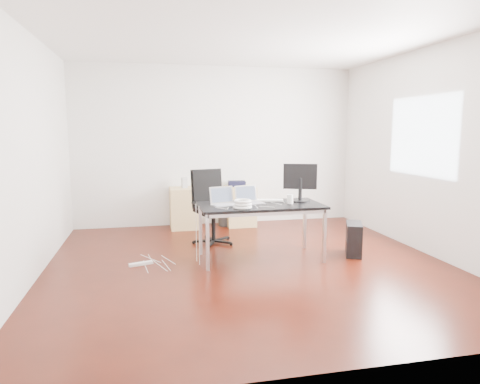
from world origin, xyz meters
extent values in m
plane|color=#320C05|center=(0.00, 0.00, 0.00)|extent=(5.00, 5.00, 0.00)
plane|color=silver|center=(0.00, 0.00, 2.80)|extent=(5.00, 5.00, 0.00)
plane|color=silver|center=(0.00, 2.50, 1.40)|extent=(5.00, 0.00, 5.00)
plane|color=silver|center=(0.00, -2.50, 1.40)|extent=(5.00, 0.00, 5.00)
plane|color=silver|center=(-2.50, 0.00, 1.40)|extent=(0.00, 5.00, 5.00)
plane|color=silver|center=(2.50, 0.00, 1.40)|extent=(0.00, 5.00, 5.00)
plane|color=white|center=(2.48, 0.20, 1.60)|extent=(0.00, 1.50, 1.50)
cube|color=black|center=(0.20, 0.22, 0.71)|extent=(1.60, 0.80, 0.03)
cube|color=silver|center=(-0.55, -0.13, 0.35)|extent=(0.04, 0.04, 0.70)
cube|color=silver|center=(-0.55, 0.57, 0.35)|extent=(0.04, 0.04, 0.70)
cube|color=silver|center=(0.95, -0.13, 0.35)|extent=(0.04, 0.04, 0.70)
cube|color=silver|center=(0.95, 0.57, 0.35)|extent=(0.04, 0.04, 0.70)
cylinder|color=black|center=(-0.29, 1.11, 0.23)|extent=(0.06, 0.06, 0.47)
cube|color=black|center=(-0.29, 1.11, 0.50)|extent=(0.58, 0.57, 0.06)
cube|color=black|center=(-0.34, 1.32, 0.81)|extent=(0.47, 0.21, 0.55)
cube|color=tan|center=(-0.61, 2.23, 0.35)|extent=(0.50, 0.50, 0.70)
cube|color=tan|center=(0.37, 2.23, 0.35)|extent=(0.50, 0.50, 0.70)
cube|color=black|center=(1.49, 0.11, 0.22)|extent=(0.37, 0.49, 0.44)
cylinder|color=black|center=(0.10, 2.25, 0.14)|extent=(0.32, 0.32, 0.28)
cube|color=white|center=(-1.34, 0.26, 0.02)|extent=(0.30, 0.14, 0.04)
cube|color=silver|center=(-0.26, 0.20, 0.74)|extent=(0.38, 0.31, 0.01)
cube|color=silver|center=(-0.29, 0.31, 0.85)|extent=(0.33, 0.14, 0.22)
cube|color=#475166|center=(-0.29, 0.30, 0.85)|extent=(0.29, 0.12, 0.18)
cube|color=silver|center=(0.08, 0.26, 0.74)|extent=(0.39, 0.32, 0.01)
cube|color=silver|center=(0.04, 0.36, 0.85)|extent=(0.33, 0.15, 0.22)
cube|color=#475166|center=(0.04, 0.36, 0.85)|extent=(0.29, 0.13, 0.18)
cylinder|color=black|center=(0.78, 0.31, 0.74)|extent=(0.26, 0.26, 0.02)
cylinder|color=black|center=(0.78, 0.31, 0.90)|extent=(0.05, 0.05, 0.30)
cube|color=black|center=(0.78, 0.33, 1.07)|extent=(0.44, 0.20, 0.34)
cube|color=#475166|center=(0.78, 0.35, 1.07)|extent=(0.37, 0.14, 0.29)
cube|color=white|center=(0.35, 0.44, 0.74)|extent=(0.46, 0.24, 0.02)
cylinder|color=white|center=(0.59, 0.18, 0.79)|extent=(0.10, 0.10, 0.12)
cylinder|color=#50271B|center=(0.63, 0.26, 0.78)|extent=(0.10, 0.10, 0.10)
torus|color=white|center=(-0.09, -0.02, 0.75)|extent=(0.24, 0.24, 0.04)
torus|color=white|center=(-0.09, -0.02, 0.78)|extent=(0.23, 0.23, 0.04)
torus|color=white|center=(-0.09, -0.02, 0.82)|extent=(0.22, 0.22, 0.04)
cube|color=white|center=(-0.03, -0.03, 0.74)|extent=(0.08, 0.08, 0.03)
cube|color=#9E9E9E|center=(-0.61, 2.24, 0.79)|extent=(0.11, 0.10, 0.18)
cube|color=black|center=(0.32, 2.28, 0.74)|extent=(0.33, 0.27, 0.09)
camera|label=1|loc=(-1.22, -5.09, 1.69)|focal=32.00mm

